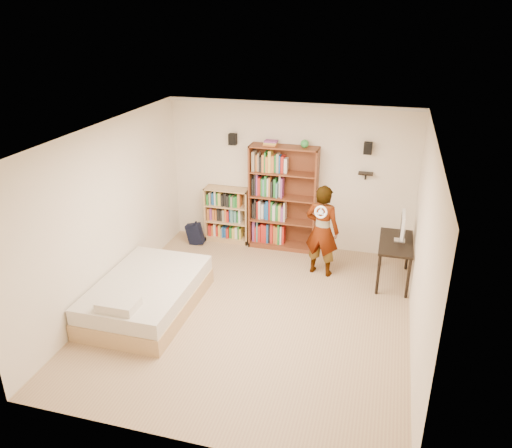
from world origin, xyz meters
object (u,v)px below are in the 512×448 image
at_px(tall_bookshelf, 283,199).
at_px(daybed, 147,291).
at_px(low_bookshelf, 228,215).
at_px(person, 322,231).
at_px(computer_desk, 394,261).

height_order(tall_bookshelf, daybed, tall_bookshelf).
distance_m(low_bookshelf, person, 2.12).
bearing_deg(computer_desk, low_bookshelf, 165.70).
bearing_deg(daybed, person, 37.70).
bearing_deg(computer_desk, tall_bookshelf, 159.19).
height_order(tall_bookshelf, low_bookshelf, tall_bookshelf).
distance_m(low_bookshelf, daybed, 2.68).
bearing_deg(computer_desk, daybed, -152.42).
bearing_deg(tall_bookshelf, computer_desk, -20.81).
distance_m(tall_bookshelf, person, 1.20).
height_order(computer_desk, daybed, computer_desk).
xyz_separation_m(computer_desk, person, (-1.20, -0.04, 0.43)).
bearing_deg(daybed, computer_desk, 27.58).
bearing_deg(tall_bookshelf, person, -43.99).
distance_m(daybed, person, 2.98).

